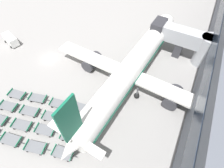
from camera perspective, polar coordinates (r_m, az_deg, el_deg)
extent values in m
plane|color=gray|center=(41.50, -19.62, 7.83)|extent=(500.00, 500.00, 0.00)
cube|color=#232D3D|center=(27.32, 28.13, 0.20)|extent=(0.12, 97.96, 4.51)
cylinder|color=#B2B5BA|center=(40.86, 28.45, 9.42)|extent=(4.12, 4.12, 6.39)
cube|color=#B2B5BA|center=(39.92, 22.11, 14.23)|extent=(10.83, 3.30, 3.05)
cube|color=#2D2D33|center=(40.62, 14.81, 17.00)|extent=(2.61, 4.24, 3.66)
cube|color=#38383D|center=(41.73, 20.82, 10.75)|extent=(1.73, 2.55, 3.34)
cylinder|color=white|center=(32.41, 6.69, 5.87)|extent=(6.60, 34.09, 4.02)
sphere|color=white|center=(45.46, 16.97, 18.57)|extent=(3.82, 3.82, 3.82)
cone|color=white|center=(24.67, -12.51, -18.55)|extent=(4.18, 5.11, 3.82)
cube|color=#146B4C|center=(20.12, -13.71, -11.44)|extent=(0.51, 3.03, 6.55)
cube|color=white|center=(24.24, -11.85, -16.98)|extent=(8.89, 1.84, 0.24)
cube|color=white|center=(32.19, 5.45, 3.29)|extent=(31.66, 5.33, 0.44)
cylinder|color=#333338|center=(32.35, 19.23, -4.05)|extent=(2.87, 4.28, 2.57)
cylinder|color=#333338|center=(36.71, -6.48, 7.29)|extent=(2.87, 4.28, 2.57)
cube|color=#146B4C|center=(32.91, 6.58, 5.00)|extent=(6.42, 30.72, 0.72)
cylinder|color=#56565B|center=(41.38, 13.20, 12.43)|extent=(0.24, 0.24, 2.17)
sphere|color=black|center=(42.03, 12.93, 11.28)|extent=(1.03, 1.03, 1.03)
cylinder|color=#56565B|center=(31.19, 8.26, -2.60)|extent=(0.24, 0.24, 2.17)
sphere|color=black|center=(32.06, 8.05, -3.77)|extent=(1.03, 1.03, 1.03)
cylinder|color=#56565B|center=(32.78, -0.86, 1.62)|extent=(0.24, 0.24, 2.17)
sphere|color=black|center=(33.60, -0.84, 0.40)|extent=(1.03, 1.03, 1.03)
cube|color=white|center=(48.82, -30.23, 12.46)|extent=(4.91, 3.09, 1.87)
cube|color=#1E232D|center=(50.57, -31.41, 13.67)|extent=(0.53, 1.50, 0.65)
sphere|color=black|center=(50.68, -29.67, 12.81)|extent=(0.60, 0.60, 0.60)
sphere|color=black|center=(50.42, -31.34, 11.77)|extent=(0.60, 0.60, 0.60)
sphere|color=black|center=(48.21, -28.22, 11.53)|extent=(0.60, 0.60, 0.60)
sphere|color=black|center=(47.93, -29.96, 10.44)|extent=(0.60, 0.60, 0.60)
cube|color=slate|center=(31.70, -30.15, -15.42)|extent=(3.25, 2.19, 0.10)
cube|color=#237F56|center=(30.74, -28.20, -16.25)|extent=(0.39, 1.64, 0.32)
cube|color=#237F56|center=(32.36, -32.27, -14.28)|extent=(0.39, 1.64, 0.32)
cube|color=#333338|center=(30.81, -27.39, -16.78)|extent=(0.70, 0.19, 0.06)
sphere|color=black|center=(31.32, -29.12, -17.48)|extent=(0.36, 0.36, 0.36)
sphere|color=black|center=(31.57, -27.69, -15.36)|extent=(0.36, 0.36, 0.36)
sphere|color=black|center=(32.47, -32.02, -16.02)|extent=(0.36, 0.36, 0.36)
sphere|color=black|center=(32.72, -30.60, -14.01)|extent=(0.36, 0.36, 0.36)
cube|color=slate|center=(29.58, -23.71, -18.32)|extent=(3.31, 2.35, 0.10)
cube|color=#237F56|center=(28.78, -21.28, -19.08)|extent=(0.49, 1.62, 0.32)
cube|color=#237F56|center=(30.07, -26.28, -17.25)|extent=(0.49, 1.62, 0.32)
cube|color=#333338|center=(28.92, -20.38, -19.56)|extent=(0.69, 0.23, 0.06)
sphere|color=black|center=(29.31, -22.30, -20.44)|extent=(0.36, 0.36, 0.36)
sphere|color=black|center=(29.62, -21.05, -18.05)|extent=(0.36, 0.36, 0.36)
sphere|color=black|center=(30.23, -25.88, -19.09)|extent=(0.36, 0.36, 0.36)
sphere|color=black|center=(30.53, -24.59, -16.80)|extent=(0.36, 0.36, 0.36)
cube|color=slate|center=(27.98, -15.70, -20.81)|extent=(3.25, 2.18, 0.10)
cube|color=#237F56|center=(27.34, -12.92, -21.73)|extent=(0.39, 1.64, 0.32)
cube|color=#237F56|center=(28.30, -18.54, -19.60)|extent=(0.39, 1.64, 0.32)
cube|color=#333338|center=(27.55, -12.01, -22.22)|extent=(0.70, 0.19, 0.06)
sphere|color=black|center=(27.86, -14.16, -23.09)|extent=(0.36, 0.36, 0.36)
sphere|color=black|center=(28.16, -12.87, -20.55)|extent=(0.36, 0.36, 0.36)
sphere|color=black|center=(28.54, -18.17, -21.53)|extent=(0.36, 0.36, 0.36)
sphere|color=black|center=(28.83, -16.83, -19.09)|extent=(0.36, 0.36, 0.36)
cube|color=#237F56|center=(33.63, -31.63, -10.21)|extent=(0.38, 1.64, 0.32)
cube|color=#333338|center=(33.65, -30.91, -10.72)|extent=(0.70, 0.19, 0.06)
sphere|color=black|center=(34.17, -32.41, -11.41)|extent=(0.36, 0.36, 0.36)
sphere|color=black|center=(34.49, -31.06, -9.55)|extent=(0.36, 0.36, 0.36)
cube|color=slate|center=(32.17, -27.40, -11.76)|extent=(3.29, 2.29, 0.10)
cube|color=#237F56|center=(31.25, -25.38, -12.37)|extent=(0.45, 1.63, 0.32)
cube|color=#237F56|center=(32.81, -29.59, -10.82)|extent=(0.45, 1.63, 0.32)
cube|color=#333338|center=(31.33, -24.58, -12.87)|extent=(0.70, 0.22, 0.06)
sphere|color=black|center=(31.74, -26.26, -13.69)|extent=(0.36, 0.36, 0.36)
sphere|color=black|center=(32.13, -25.02, -11.60)|extent=(0.36, 0.36, 0.36)
sphere|color=black|center=(32.85, -29.27, -12.53)|extent=(0.36, 0.36, 0.36)
sphere|color=black|center=(33.23, -28.01, -10.53)|extent=(0.36, 0.36, 0.36)
cube|color=slate|center=(30.25, -20.98, -13.77)|extent=(3.30, 2.31, 0.10)
cube|color=#237F56|center=(29.47, -18.60, -14.40)|extent=(0.47, 1.63, 0.32)
cube|color=#237F56|center=(30.73, -23.48, -12.80)|extent=(0.47, 1.63, 0.32)
cube|color=#333338|center=(29.61, -17.75, -14.89)|extent=(0.69, 0.22, 0.06)
sphere|color=black|center=(29.93, -19.61, -15.81)|extent=(0.36, 0.36, 0.36)
sphere|color=black|center=(30.36, -18.45, -13.52)|extent=(0.36, 0.36, 0.36)
sphere|color=black|center=(30.83, -23.10, -14.62)|extent=(0.36, 0.36, 0.36)
sphere|color=black|center=(31.24, -21.90, -12.43)|extent=(0.36, 0.36, 0.36)
cube|color=slate|center=(28.68, -13.44, -16.16)|extent=(3.32, 2.36, 0.10)
cube|color=#237F56|center=(28.09, -10.66, -16.73)|extent=(0.50, 1.62, 0.32)
cube|color=#237F56|center=(28.96, -16.26, -15.24)|extent=(0.50, 1.62, 0.32)
cube|color=#333338|center=(28.29, -9.79, -17.19)|extent=(0.69, 0.24, 0.06)
sphere|color=black|center=(28.50, -11.78, -18.24)|extent=(0.36, 0.36, 0.36)
sphere|color=black|center=(28.95, -10.81, -15.75)|extent=(0.36, 0.36, 0.36)
sphere|color=black|center=(29.12, -15.79, -17.13)|extent=(0.36, 0.36, 0.36)
sphere|color=black|center=(29.57, -14.74, -14.73)|extent=(0.36, 0.36, 0.36)
cube|color=slate|center=(35.38, -30.77, -6.19)|extent=(3.26, 2.21, 0.10)
cube|color=#237F56|center=(34.35, -29.10, -6.67)|extent=(0.40, 1.64, 0.32)
cube|color=#237F56|center=(36.14, -32.62, -5.37)|extent=(0.40, 1.64, 0.32)
cube|color=#333338|center=(34.37, -28.40, -7.15)|extent=(0.70, 0.20, 0.06)
sphere|color=black|center=(34.81, -29.88, -7.91)|extent=(0.36, 0.36, 0.36)
sphere|color=black|center=(35.24, -28.64, -6.10)|extent=(0.36, 0.36, 0.36)
sphere|color=black|center=(36.09, -32.39, -6.93)|extent=(0.36, 0.36, 0.36)
sphere|color=black|center=(36.51, -31.16, -5.20)|extent=(0.36, 0.36, 0.36)
cube|color=slate|center=(33.04, -25.28, -7.97)|extent=(3.29, 2.30, 0.10)
cube|color=#237F56|center=(32.14, -23.26, -8.44)|extent=(0.46, 1.63, 0.32)
cube|color=#237F56|center=(33.66, -27.43, -7.14)|extent=(0.46, 1.63, 0.32)
cube|color=#333338|center=(32.22, -22.50, -8.92)|extent=(0.70, 0.22, 0.06)
sphere|color=black|center=(32.56, -24.13, -9.79)|extent=(0.36, 0.36, 0.36)
sphere|color=black|center=(33.06, -22.98, -7.79)|extent=(0.36, 0.36, 0.36)
sphere|color=black|center=(33.65, -27.11, -8.81)|extent=(0.36, 0.36, 0.36)
sphere|color=black|center=(34.13, -25.94, -6.90)|extent=(0.36, 0.36, 0.36)
cube|color=slate|center=(31.07, -19.05, -10.01)|extent=(3.29, 2.30, 0.10)
cube|color=#237F56|center=(30.30, -16.72, -10.52)|extent=(0.46, 1.63, 0.32)
cube|color=#237F56|center=(31.53, -21.48, -9.13)|extent=(0.46, 1.63, 0.32)
cube|color=#333338|center=(30.44, -15.91, -11.01)|extent=(0.70, 0.22, 0.06)
sphere|color=black|center=(30.70, -17.71, -11.95)|extent=(0.36, 0.36, 0.36)
sphere|color=black|center=(31.22, -16.63, -9.78)|extent=(0.36, 0.36, 0.36)
sphere|color=black|center=(31.58, -21.11, -10.90)|extent=(0.36, 0.36, 0.36)
sphere|color=black|center=(32.08, -19.99, -8.82)|extent=(0.36, 0.36, 0.36)
cube|color=slate|center=(29.51, -11.33, -12.02)|extent=(3.22, 2.12, 0.10)
cube|color=#237F56|center=(28.90, -8.74, -12.69)|extent=(0.35, 1.64, 0.32)
cube|color=#237F56|center=(29.83, -13.95, -10.96)|extent=(0.35, 1.64, 0.32)
cube|color=#333338|center=(29.09, -7.94, -13.22)|extent=(0.70, 0.17, 0.06)
sphere|color=black|center=(29.27, -9.90, -14.12)|extent=(0.36, 0.36, 0.36)
sphere|color=black|center=(29.79, -8.80, -11.83)|extent=(0.36, 0.36, 0.36)
sphere|color=black|center=(29.94, -13.63, -12.84)|extent=(0.36, 0.36, 0.36)
sphere|color=black|center=(30.44, -12.46, -10.63)|extent=(0.36, 0.36, 0.36)
cube|color=slate|center=(36.29, -28.61, -2.97)|extent=(3.23, 2.13, 0.10)
cube|color=#237F56|center=(35.27, -26.97, -3.39)|extent=(0.36, 1.64, 0.32)
cube|color=#237F56|center=(37.05, -30.42, -2.19)|extent=(0.36, 1.64, 0.32)
cube|color=#333338|center=(35.28, -26.29, -3.87)|extent=(0.70, 0.18, 0.06)
sphere|color=black|center=(35.68, -27.76, -4.62)|extent=(0.36, 0.36, 0.36)
sphere|color=black|center=(36.18, -26.54, -2.91)|extent=(0.36, 0.36, 0.36)
sphere|color=black|center=(36.96, -30.22, -3.71)|extent=(0.36, 0.36, 0.36)
sphere|color=black|center=(37.44, -29.01, -2.08)|extent=(0.36, 0.36, 0.36)
cube|color=slate|center=(34.12, -23.10, -4.21)|extent=(3.32, 2.38, 0.10)
cube|color=#237F56|center=(33.27, -21.07, -4.48)|extent=(0.51, 1.62, 0.32)
cube|color=#237F56|center=(34.71, -25.25, -3.53)|extent=(0.51, 1.62, 0.32)
cube|color=#333338|center=(33.35, -20.33, -4.94)|extent=(0.69, 0.24, 0.06)
sphere|color=black|center=(33.60, -21.90, -5.87)|extent=(0.36, 0.36, 0.36)
sphere|color=black|center=(34.22, -20.91, -3.98)|extent=(0.36, 0.36, 0.36)
sphere|color=black|center=(34.63, -24.90, -5.14)|extent=(0.36, 0.36, 0.36)
sphere|color=black|center=(35.23, -23.87, -3.32)|extent=(0.36, 0.36, 0.36)
cube|color=slate|center=(32.12, -16.98, -6.13)|extent=(3.27, 2.23, 0.10)
cube|color=#237F56|center=(31.37, -14.73, -6.57)|extent=(0.42, 1.63, 0.32)
cube|color=#237F56|center=(32.58, -19.32, -5.29)|extent=(0.42, 1.63, 0.32)
cube|color=#333338|center=(31.49, -13.97, -7.07)|extent=(0.70, 0.20, 0.06)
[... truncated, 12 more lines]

